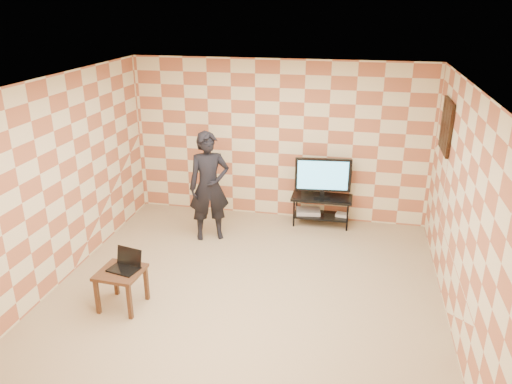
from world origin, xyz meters
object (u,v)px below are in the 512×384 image
side_table (121,277)px  person (209,187)px  tv (323,176)px  tv_stand (322,204)px

side_table → person: 2.19m
tv → side_table: bearing=-127.0°
side_table → person: person is taller
person → tv: bearing=3.9°
person → tv_stand: bearing=4.0°
tv → person: bearing=-153.4°
tv_stand → person: size_ratio=0.58×
tv_stand → tv: (-0.00, -0.00, 0.50)m
tv_stand → tv: bearing=-95.4°
tv_stand → tv: size_ratio=1.09×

